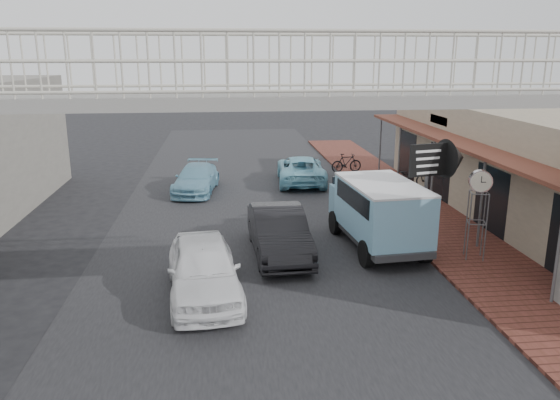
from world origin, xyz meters
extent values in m
plane|color=black|center=(0.00, 0.00, 0.00)|extent=(120.00, 120.00, 0.00)
cube|color=black|center=(0.00, 0.00, 0.01)|extent=(10.00, 60.00, 0.01)
cube|color=brown|center=(6.50, 3.00, 0.05)|extent=(3.00, 40.00, 0.10)
cube|color=gray|center=(11.00, 4.00, 2.00)|extent=(6.00, 18.00, 4.00)
cube|color=brown|center=(7.70, 4.00, 2.90)|extent=(1.80, 18.00, 0.12)
cube|color=silver|center=(8.05, 7.50, 3.30)|extent=(0.08, 2.60, 0.90)
cube|color=#B21914|center=(8.05, 1.00, 3.30)|extent=(0.08, 2.20, 0.80)
cube|color=gray|center=(0.00, -4.00, 5.12)|extent=(14.00, 2.00, 0.24)
cube|color=beige|center=(0.00, -3.05, 5.79)|extent=(14.00, 0.08, 1.10)
cube|color=beige|center=(0.00, -4.95, 5.79)|extent=(14.00, 0.08, 1.10)
imported|color=white|center=(-1.56, -1.54, 0.74)|extent=(2.14, 4.49, 1.48)
imported|color=black|center=(0.64, 1.21, 0.73)|extent=(1.73, 4.48, 1.46)
imported|color=#7DC4D8|center=(2.70, 10.71, 0.65)|extent=(2.49, 4.80, 1.29)
imported|color=#71ABC4|center=(-2.19, 9.44, 0.60)|extent=(2.21, 4.30, 1.19)
cylinder|color=black|center=(2.78, 3.02, 0.40)|extent=(0.34, 0.82, 0.80)
cylinder|color=black|center=(4.55, 3.17, 0.40)|extent=(0.34, 0.82, 0.80)
cylinder|color=black|center=(3.05, -0.05, 0.40)|extent=(0.34, 0.82, 0.80)
cylinder|color=black|center=(4.82, 0.11, 0.40)|extent=(0.34, 0.82, 0.80)
cube|color=#7AB4D4|center=(3.83, 1.22, 1.34)|extent=(2.25, 3.80, 1.54)
cube|color=#7AB4D4|center=(3.64, 3.32, 1.08)|extent=(1.93, 1.18, 1.02)
cube|color=black|center=(3.83, 1.22, 1.77)|extent=(2.24, 3.13, 0.57)
cube|color=silver|center=(3.83, 1.22, 2.14)|extent=(2.27, 3.80, 0.07)
imported|color=black|center=(7.35, 8.81, 0.62)|extent=(2.06, 1.06, 1.03)
imported|color=black|center=(5.30, 12.41, 0.58)|extent=(1.65, 0.67, 0.96)
cylinder|color=#59595B|center=(6.17, 0.36, 1.10)|extent=(0.04, 0.04, 2.00)
cylinder|color=#59595B|center=(6.63, 0.23, 1.10)|extent=(0.04, 0.04, 2.00)
cylinder|color=#59595B|center=(6.04, -0.09, 1.10)|extent=(0.04, 0.04, 2.00)
cylinder|color=#59595B|center=(6.50, -0.23, 1.10)|extent=(0.04, 0.04, 2.00)
cylinder|color=silver|center=(6.33, 0.07, 2.44)|extent=(0.69, 0.40, 0.65)
cylinder|color=beige|center=(6.30, -0.05, 2.44)|extent=(0.55, 0.18, 0.57)
cylinder|color=beige|center=(6.37, 0.18, 2.44)|extent=(0.55, 0.18, 0.57)
cylinder|color=#59595B|center=(5.20, 1.25, 1.70)|extent=(0.11, 0.11, 3.20)
cube|color=black|center=(5.21, 1.22, 2.86)|extent=(1.30, 0.38, 0.99)
cone|color=black|center=(6.12, 1.44, 2.86)|extent=(0.93, 1.34, 1.21)
cube|color=white|center=(5.16, 1.17, 2.80)|extent=(0.86, 0.22, 0.66)
camera|label=1|loc=(-1.01, -14.45, 5.96)|focal=35.00mm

